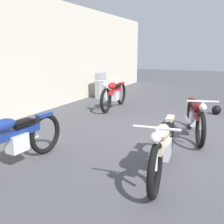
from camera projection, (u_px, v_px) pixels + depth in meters
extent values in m
plane|color=#47474C|center=(186.00, 133.00, 6.04)|extent=(40.00, 40.00, 0.00)
cube|color=beige|center=(26.00, 55.00, 7.53)|extent=(18.00, 0.30, 3.41)
cube|color=#9E9EA3|center=(101.00, 85.00, 10.46)|extent=(0.62, 0.21, 1.00)
sphere|color=black|center=(216.00, 110.00, 7.80)|extent=(0.27, 0.27, 0.27)
torus|color=black|center=(45.00, 133.00, 4.81)|extent=(0.75, 0.15, 0.75)
cube|color=silver|center=(17.00, 143.00, 4.26)|extent=(0.34, 0.23, 0.29)
cube|color=navy|center=(14.00, 134.00, 4.18)|extent=(1.06, 0.18, 0.12)
ellipsoid|color=navy|center=(3.00, 126.00, 3.98)|extent=(0.46, 0.24, 0.20)
cube|color=black|center=(22.00, 123.00, 4.31)|extent=(0.42, 0.21, 0.08)
cube|color=navy|center=(44.00, 115.00, 4.73)|extent=(0.34, 0.15, 0.06)
cylinder|color=silver|center=(22.00, 142.00, 4.51)|extent=(0.72, 0.11, 0.06)
torus|color=black|center=(106.00, 100.00, 7.94)|extent=(0.77, 0.15, 0.76)
torus|color=black|center=(121.00, 93.00, 9.23)|extent=(0.77, 0.15, 0.76)
cube|color=silver|center=(115.00, 96.00, 8.63)|extent=(0.35, 0.23, 0.29)
cube|color=#B21919|center=(114.00, 91.00, 8.54)|extent=(1.08, 0.18, 0.13)
ellipsoid|color=#B21919|center=(112.00, 86.00, 8.33)|extent=(0.47, 0.24, 0.21)
cube|color=black|center=(116.00, 86.00, 8.68)|extent=(0.43, 0.22, 0.08)
cube|color=#B21919|center=(121.00, 83.00, 9.15)|extent=(0.34, 0.15, 0.06)
cylinder|color=silver|center=(106.00, 91.00, 7.88)|extent=(0.06, 0.06, 0.58)
cylinder|color=silver|center=(106.00, 81.00, 7.81)|extent=(0.08, 0.61, 0.04)
sphere|color=silver|center=(105.00, 85.00, 7.76)|extent=(0.15, 0.15, 0.15)
cylinder|color=silver|center=(113.00, 97.00, 8.88)|extent=(0.74, 0.11, 0.06)
torus|color=black|center=(200.00, 130.00, 5.08)|extent=(0.72, 0.29, 0.73)
torus|color=black|center=(191.00, 113.00, 6.38)|extent=(0.72, 0.29, 0.73)
cube|color=silver|center=(195.00, 119.00, 5.78)|extent=(0.36, 0.28, 0.28)
cube|color=#590F14|center=(196.00, 112.00, 5.69)|extent=(1.01, 0.39, 0.12)
ellipsoid|color=#590F14|center=(198.00, 106.00, 5.48)|extent=(0.48, 0.32, 0.20)
cube|color=black|center=(195.00, 105.00, 5.84)|extent=(0.43, 0.29, 0.08)
cube|color=#590F14|center=(192.00, 100.00, 6.31)|extent=(0.34, 0.21, 0.06)
cylinder|color=silver|center=(202.00, 116.00, 5.02)|extent=(0.06, 0.06, 0.55)
cylinder|color=silver|center=(203.00, 101.00, 4.96)|extent=(0.20, 0.57, 0.04)
sphere|color=silver|center=(203.00, 108.00, 4.91)|extent=(0.14, 0.14, 0.14)
cylinder|color=silver|center=(188.00, 120.00, 6.00)|extent=(0.69, 0.26, 0.06)
torus|color=black|center=(155.00, 170.00, 3.34)|extent=(0.74, 0.17, 0.74)
torus|color=black|center=(169.00, 138.00, 4.60)|extent=(0.74, 0.17, 0.74)
cube|color=silver|center=(164.00, 149.00, 4.01)|extent=(0.34, 0.23, 0.28)
cube|color=beige|center=(164.00, 140.00, 3.93)|extent=(1.04, 0.21, 0.12)
ellipsoid|color=beige|center=(162.00, 132.00, 3.72)|extent=(0.46, 0.25, 0.20)
cube|color=black|center=(166.00, 128.00, 4.07)|extent=(0.42, 0.22, 0.08)
cube|color=beige|center=(170.00, 118.00, 4.52)|extent=(0.33, 0.15, 0.06)
cylinder|color=silver|center=(156.00, 150.00, 3.28)|extent=(0.06, 0.06, 0.56)
cylinder|color=silver|center=(157.00, 128.00, 3.22)|extent=(0.10, 0.59, 0.04)
sphere|color=silver|center=(155.00, 138.00, 3.17)|extent=(0.14, 0.14, 0.14)
cylinder|color=silver|center=(158.00, 148.00, 4.25)|extent=(0.71, 0.13, 0.06)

